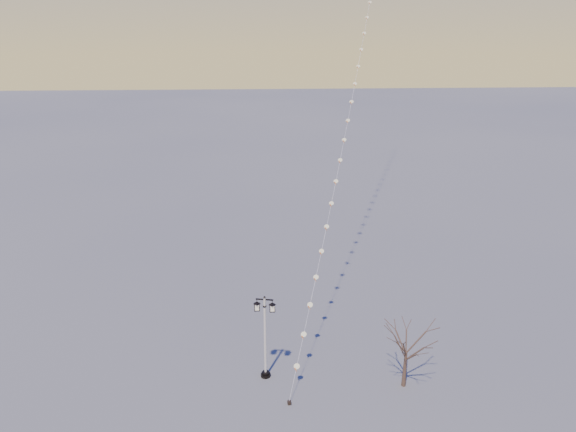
{
  "coord_description": "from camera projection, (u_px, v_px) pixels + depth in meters",
  "views": [
    {
      "loc": [
        -1.78,
        -24.43,
        19.69
      ],
      "look_at": [
        0.04,
        7.72,
        8.37
      ],
      "focal_mm": 34.55,
      "sensor_mm": 36.0,
      "label": 1
    }
  ],
  "objects": [
    {
      "name": "bare_tree",
      "position": [
        407.0,
        343.0,
        30.78
      ],
      "size": [
        2.44,
        2.44,
        4.04
      ],
      "rotation": [
        0.0,
        0.0,
        0.36
      ],
      "color": "#483527",
      "rests_on": "ground"
    },
    {
      "name": "street_lamp",
      "position": [
        265.0,
        333.0,
        31.57
      ],
      "size": [
        1.32,
        0.63,
        5.25
      ],
      "rotation": [
        0.0,
        0.0,
        -0.2
      ],
      "color": "black",
      "rests_on": "ground"
    },
    {
      "name": "kite_train",
      "position": [
        356.0,
        62.0,
        46.21
      ],
      "size": [
        14.36,
        45.52,
        33.13
      ],
      "rotation": [
        0.0,
        0.0,
        0.28
      ],
      "color": "black",
      "rests_on": "ground"
    },
    {
      "name": "ground",
      "position": [
        295.0,
        411.0,
        29.64
      ],
      "size": [
        300.0,
        300.0,
        0.0
      ],
      "primitive_type": "plane",
      "color": "#5B5E5D",
      "rests_on": "ground"
    }
  ]
}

